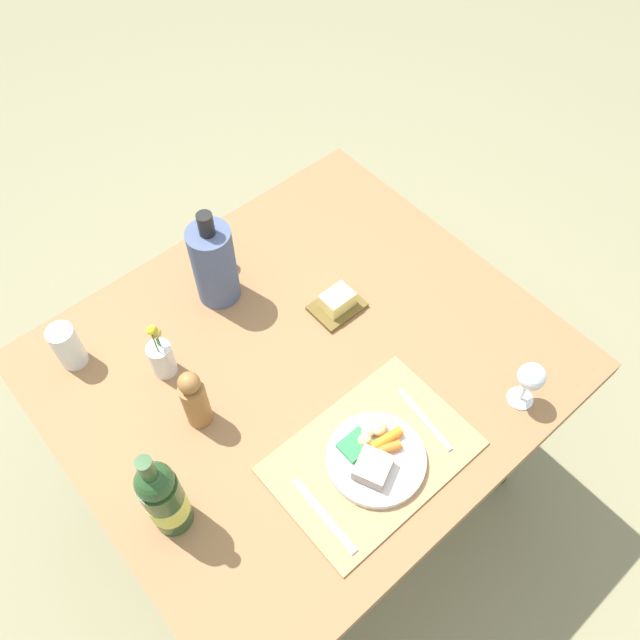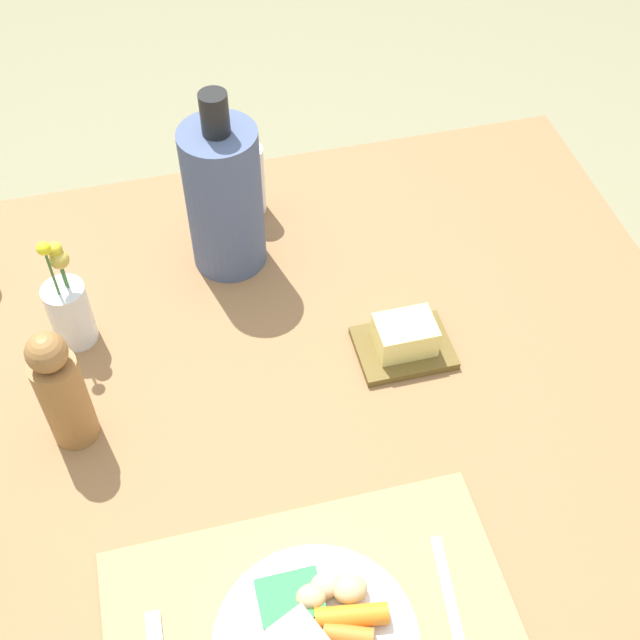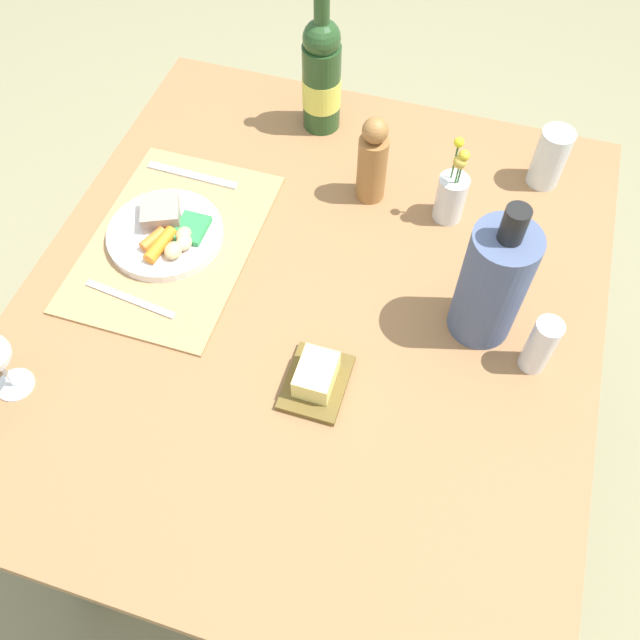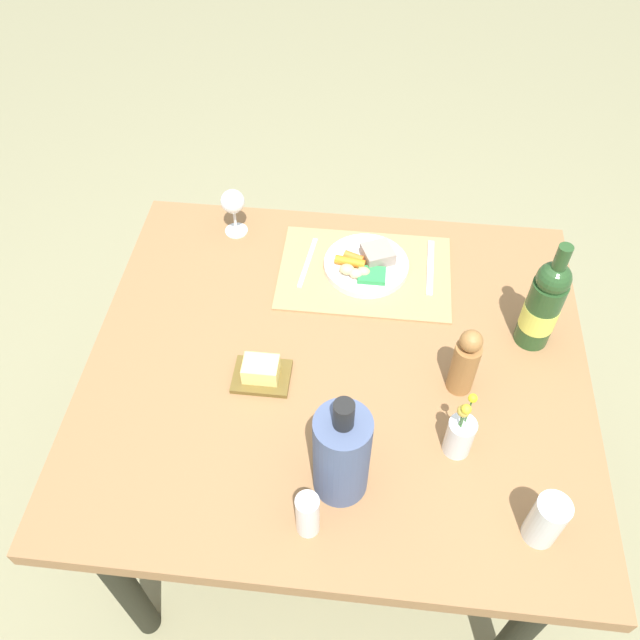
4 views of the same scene
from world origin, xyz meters
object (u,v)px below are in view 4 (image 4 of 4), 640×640
Objects in this scene: butter_dish at (261,372)px; pepper_mill at (465,362)px; cooler_bottle at (342,454)px; flower_vase at (460,434)px; wine_bottle at (543,305)px; salt_shaker at (308,515)px; fork at (430,267)px; water_tumbler at (545,522)px; dining_table at (336,384)px; wine_glass at (233,203)px; dinner_plate at (367,264)px; knife at (308,262)px.

butter_dish is 0.45m from pepper_mill.
cooler_bottle is 1.53× the size of flower_vase.
wine_bottle reaches higher than salt_shaker.
water_tumbler reaches higher than fork.
dining_table is 8.41× the size of wine_glass.
dinner_plate reaches higher than fork.
dining_table is 0.37m from flower_vase.
water_tumbler reaches higher than salt_shaker.
pepper_mill is at bearing 101.49° from fork.
pepper_mill is (-0.28, 0.04, 0.18)m from dining_table.
flower_vase reaches higher than fork.
pepper_mill is at bearing -133.02° from cooler_bottle.
butter_dish is 0.46m from flower_vase.
fork is 1.08× the size of knife.
dinner_plate is (-0.05, -0.30, 0.11)m from dining_table.
fork is 0.32m from knife.
wine_bottle is at bearing -132.38° from salt_shaker.
flower_vase is at bearing 86.12° from pepper_mill.
flower_vase is (-0.44, 0.13, 0.04)m from butter_dish.
flower_vase is (-0.29, -0.20, -0.00)m from salt_shaker.
wine_bottle reaches higher than dining_table.
pepper_mill is 0.36m from water_tumbler.
cooler_bottle is (-0.35, 0.72, 0.02)m from wine_glass.
cooler_bottle is 0.13m from salt_shaker.
butter_dish is 0.44× the size of cooler_bottle.
dining_table is 9.76× the size of salt_shaker.
pepper_mill is at bearing -66.55° from water_tumbler.
salt_shaker is at bearing 50.51° from pepper_mill.
fork is at bearing -173.00° from dinner_plate.
water_tumbler is at bearing 86.21° from wine_bottle.
butter_dish is 0.33m from cooler_bottle.
dining_table is at bearing -7.45° from pepper_mill.
salt_shaker reaches higher than knife.
wine_glass reaches higher than salt_shaker.
wine_glass is 0.47× the size of cooler_bottle.
salt_shaker is at bearing 73.41° from fork.
pepper_mill is at bearing -176.61° from butter_dish.
flower_vase is at bearing 162.88° from butter_dish.
salt_shaker is at bearing 113.49° from butter_dish.
dining_table is 0.33m from dinner_plate.
fork is at bearing -134.59° from butter_dish.
flower_vase is (-0.59, 0.61, -0.04)m from wine_glass.
dinner_plate is 1.12× the size of fork.
pepper_mill is (-0.06, 0.36, 0.08)m from fork.
butter_dish is 0.43× the size of wine_bottle.
wine_glass is at bearing -52.61° from dining_table.
wine_bottle is 0.71m from salt_shaker.
wine_bottle is 0.37m from flower_vase.
water_tumbler is at bearing 152.84° from butter_dish.
salt_shaker is 0.35m from flower_vase.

